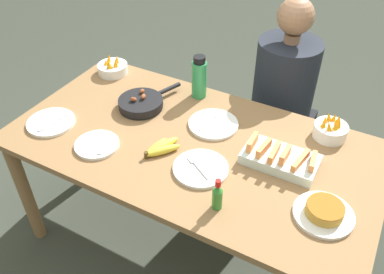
# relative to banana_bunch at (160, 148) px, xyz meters

# --- Properties ---
(ground_plane) EXTENTS (14.00, 14.00, 0.00)m
(ground_plane) POSITION_rel_banana_bunch_xyz_m (0.10, 0.13, -0.79)
(ground_plane) COLOR #383D33
(dining_table) EXTENTS (1.79, 0.94, 0.77)m
(dining_table) POSITION_rel_banana_bunch_xyz_m (0.10, 0.13, -0.11)
(dining_table) COLOR olive
(dining_table) RESTS_ON ground_plane
(banana_bunch) EXTENTS (0.14, 0.20, 0.04)m
(banana_bunch) POSITION_rel_banana_bunch_xyz_m (0.00, 0.00, 0.00)
(banana_bunch) COLOR yellow
(banana_bunch) RESTS_ON dining_table
(melon_tray) EXTENTS (0.34, 0.19, 0.10)m
(melon_tray) POSITION_rel_banana_bunch_xyz_m (0.52, 0.19, 0.01)
(melon_tray) COLOR silver
(melon_tray) RESTS_ON dining_table
(skillet) EXTENTS (0.24, 0.38, 0.08)m
(skillet) POSITION_rel_banana_bunch_xyz_m (-0.28, 0.26, 0.01)
(skillet) COLOR black
(skillet) RESTS_ON dining_table
(frittata_plate_center) EXTENTS (0.24, 0.24, 0.06)m
(frittata_plate_center) POSITION_rel_banana_bunch_xyz_m (0.77, -0.02, 0.00)
(frittata_plate_center) COLOR white
(frittata_plate_center) RESTS_ON dining_table
(empty_plate_near_front) EXTENTS (0.21, 0.21, 0.02)m
(empty_plate_near_front) POSITION_rel_banana_bunch_xyz_m (-0.29, -0.11, -0.01)
(empty_plate_near_front) COLOR white
(empty_plate_near_front) RESTS_ON dining_table
(empty_plate_far_left) EXTENTS (0.25, 0.25, 0.02)m
(empty_plate_far_left) POSITION_rel_banana_bunch_xyz_m (0.13, 0.30, -0.01)
(empty_plate_far_left) COLOR white
(empty_plate_far_left) RESTS_ON dining_table
(empty_plate_far_right) EXTENTS (0.25, 0.25, 0.02)m
(empty_plate_far_right) POSITION_rel_banana_bunch_xyz_m (0.22, -0.02, -0.01)
(empty_plate_far_right) COLOR white
(empty_plate_far_right) RESTS_ON dining_table
(empty_plate_mid_edge) EXTENTS (0.24, 0.24, 0.02)m
(empty_plate_mid_edge) POSITION_rel_banana_bunch_xyz_m (-0.61, -0.09, -0.01)
(empty_plate_mid_edge) COLOR white
(empty_plate_mid_edge) RESTS_ON dining_table
(fruit_bowl_mango) EXTENTS (0.16, 0.16, 0.12)m
(fruit_bowl_mango) POSITION_rel_banana_bunch_xyz_m (0.67, 0.49, 0.02)
(fruit_bowl_mango) COLOR white
(fruit_bowl_mango) RESTS_ON dining_table
(fruit_bowl_citrus) EXTENTS (0.18, 0.18, 0.11)m
(fruit_bowl_citrus) POSITION_rel_banana_bunch_xyz_m (-0.64, 0.48, 0.02)
(fruit_bowl_citrus) COLOR white
(fruit_bowl_citrus) RESTS_ON dining_table
(water_bottle) EXTENTS (0.08, 0.08, 0.24)m
(water_bottle) POSITION_rel_banana_bunch_xyz_m (-0.06, 0.51, 0.10)
(water_bottle) COLOR #2D9351
(water_bottle) RESTS_ON dining_table
(hot_sauce_bottle) EXTENTS (0.04, 0.04, 0.15)m
(hot_sauce_bottle) POSITION_rel_banana_bunch_xyz_m (0.38, -0.18, 0.05)
(hot_sauce_bottle) COLOR #337F2D
(hot_sauce_bottle) RESTS_ON dining_table
(person_figure) EXTENTS (0.40, 0.40, 1.27)m
(person_figure) POSITION_rel_banana_bunch_xyz_m (0.31, 0.89, -0.27)
(person_figure) COLOR black
(person_figure) RESTS_ON ground_plane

